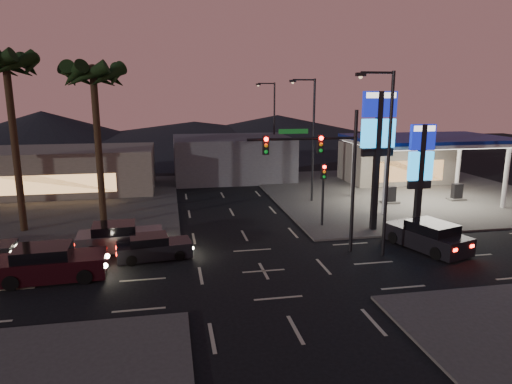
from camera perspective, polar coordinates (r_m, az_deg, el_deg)
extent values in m
plane|color=black|center=(23.58, 0.96, -9.85)|extent=(140.00, 140.00, 0.00)
cube|color=#47443F|center=(43.53, 17.52, 0.00)|extent=(24.00, 24.00, 0.12)
cube|color=#47443F|center=(40.10, -27.21, -1.82)|extent=(24.00, 24.00, 0.12)
cylinder|color=silver|center=(34.69, 15.90, 1.19)|extent=(0.36, 0.36, 5.00)
cylinder|color=silver|center=(40.16, 28.78, 1.60)|extent=(0.36, 0.36, 5.00)
cylinder|color=silver|center=(40.05, 12.09, 2.83)|extent=(0.36, 0.36, 5.00)
cylinder|color=silver|center=(44.88, 23.97, 3.03)|extent=(0.36, 0.36, 5.00)
cube|color=silver|center=(39.34, 20.74, 6.11)|extent=(12.00, 8.00, 0.50)
cube|color=white|center=(39.37, 20.71, 5.68)|extent=(11.60, 7.60, 0.06)
cube|color=navy|center=(39.33, 20.76, 6.33)|extent=(12.20, 8.20, 0.25)
cube|color=black|center=(38.54, 16.44, -0.35)|extent=(0.80, 0.50, 1.40)
cube|color=black|center=(41.61, 23.82, 0.01)|extent=(0.80, 0.50, 1.40)
cube|color=#726B5B|center=(48.47, 16.98, 3.57)|extent=(10.00, 6.00, 4.00)
cube|color=black|center=(30.17, 14.82, 3.51)|extent=(0.35, 0.35, 9.00)
cube|color=#0C168D|center=(29.86, 15.22, 10.54)|extent=(2.20, 0.30, 1.60)
cube|color=white|center=(29.86, 15.28, 11.60)|extent=(1.98, 0.32, 0.35)
cube|color=#1892E7|center=(29.96, 15.02, 7.10)|extent=(2.20, 0.30, 1.80)
cube|color=black|center=(30.08, 14.90, 4.83)|extent=(2.09, 0.28, 0.50)
cube|color=black|center=(30.64, 19.75, 1.43)|extent=(0.35, 0.35, 7.00)
cube|color=#0C168D|center=(30.28, 20.12, 6.45)|extent=(1.60, 0.30, 1.60)
cube|color=white|center=(30.24, 20.20, 7.48)|extent=(1.44, 0.32, 0.35)
cube|color=#1892E7|center=(30.49, 19.87, 3.09)|extent=(1.60, 0.30, 1.80)
cube|color=black|center=(30.69, 19.71, 0.88)|extent=(1.52, 0.28, 0.50)
cylinder|color=black|center=(25.89, 12.08, 1.13)|extent=(0.20, 0.20, 8.00)
cylinder|color=black|center=(24.52, 5.82, 6.64)|extent=(6.00, 0.14, 0.14)
cube|color=#0C3F14|center=(24.35, 4.70, 7.56)|extent=(1.60, 0.05, 0.25)
cube|color=black|center=(24.86, 8.03, 5.96)|extent=(0.32, 0.25, 1.00)
sphere|color=#FF0C07|center=(24.68, 8.16, 6.68)|extent=(0.22, 0.22, 0.22)
sphere|color=orange|center=(24.71, 8.14, 5.92)|extent=(0.20, 0.20, 0.20)
sphere|color=#0CB226|center=(24.75, 8.11, 5.16)|extent=(0.20, 0.20, 0.20)
cube|color=black|center=(24.06, 1.21, 5.87)|extent=(0.32, 0.25, 1.00)
sphere|color=#FF0C07|center=(23.88, 1.29, 6.62)|extent=(0.22, 0.22, 0.22)
sphere|color=orange|center=(23.91, 1.28, 5.83)|extent=(0.20, 0.20, 0.20)
sphere|color=#0CB226|center=(23.95, 1.28, 5.05)|extent=(0.20, 0.20, 0.20)
cylinder|color=black|center=(30.87, 8.34, -0.75)|extent=(0.16, 0.16, 4.00)
cube|color=black|center=(30.51, 8.45, 2.55)|extent=(0.32, 0.25, 1.00)
sphere|color=#FF0C07|center=(30.32, 8.56, 3.12)|extent=(0.22, 0.22, 0.22)
sphere|color=orange|center=(30.38, 8.54, 2.50)|extent=(0.20, 0.20, 0.20)
sphere|color=#0CB226|center=(30.43, 8.52, 1.89)|extent=(0.20, 0.20, 0.20)
cylinder|color=black|center=(25.46, 16.16, 3.02)|extent=(0.18, 0.18, 10.00)
cylinder|color=black|center=(24.78, 14.94, 14.23)|extent=(1.80, 0.12, 0.12)
cube|color=black|center=(24.41, 12.96, 14.13)|extent=(0.50, 0.25, 0.18)
sphere|color=#FFCC8C|center=(24.40, 12.95, 13.85)|extent=(0.20, 0.20, 0.20)
cylinder|color=black|center=(37.40, 7.17, 6.22)|extent=(0.18, 0.18, 10.00)
cylinder|color=black|center=(36.95, 6.01, 13.78)|extent=(1.80, 0.12, 0.12)
cube|color=black|center=(36.70, 4.62, 13.66)|extent=(0.50, 0.25, 0.18)
sphere|color=#FFCC8C|center=(36.70, 4.61, 13.48)|extent=(0.20, 0.20, 0.20)
cylinder|color=black|center=(50.85, 2.29, 7.88)|extent=(0.18, 0.18, 10.00)
cylinder|color=black|center=(50.52, 1.32, 13.42)|extent=(1.80, 0.12, 0.12)
cube|color=black|center=(50.34, 0.29, 13.31)|extent=(0.50, 0.25, 0.18)
sphere|color=#FFCC8C|center=(50.33, 0.29, 13.17)|extent=(0.20, 0.20, 0.20)
cylinder|color=black|center=(31.44, -19.06, 4.69)|extent=(0.44, 0.44, 10.20)
sphere|color=black|center=(31.24, -19.73, 13.99)|extent=(0.90, 0.90, 0.90)
cone|color=black|center=(31.07, -17.25, 13.62)|extent=(0.90, 2.74, 1.91)
cone|color=black|center=(32.03, -17.77, 13.53)|extent=(2.57, 2.57, 1.91)
cone|color=black|center=(32.52, -19.34, 13.40)|extent=(2.74, 0.90, 1.91)
cone|color=black|center=(32.28, -21.10, 13.28)|extent=(2.57, 2.57, 1.91)
cone|color=black|center=(31.45, -22.09, 13.26)|extent=(0.90, 2.74, 1.91)
cone|color=black|center=(30.47, -21.70, 13.35)|extent=(2.57, 2.57, 1.91)
cone|color=black|center=(29.95, -20.06, 13.50)|extent=(2.74, 0.90, 1.91)
cone|color=black|center=(30.20, -18.18, 13.61)|extent=(2.57, 2.57, 1.91)
cylinder|color=black|center=(32.51, -27.87, 4.70)|extent=(0.44, 0.44, 10.80)
sphere|color=black|center=(32.38, -28.85, 14.20)|extent=(0.90, 0.90, 0.90)
cone|color=black|center=(32.00, -26.52, 13.92)|extent=(0.90, 2.74, 1.91)
cone|color=black|center=(32.99, -26.74, 13.82)|extent=(2.57, 2.57, 1.91)
cone|color=black|center=(33.60, -28.11, 13.63)|extent=(2.74, 0.90, 1.91)
cone|color=black|center=(31.22, -27.66, 13.89)|extent=(2.57, 2.57, 1.91)
cube|color=#726B5B|center=(44.95, -22.92, 2.49)|extent=(16.00, 8.00, 4.00)
cube|color=#4C4C51|center=(48.29, -3.00, 4.29)|extent=(12.00, 9.00, 4.40)
cone|color=black|center=(84.14, -25.10, 7.11)|extent=(40.00, 40.00, 6.00)
cone|color=black|center=(83.93, 2.67, 7.89)|extent=(50.00, 50.00, 5.00)
cone|color=black|center=(81.80, -7.70, 7.33)|extent=(60.00, 60.00, 4.00)
cube|color=black|center=(25.75, -12.58, -7.04)|extent=(4.12, 2.11, 0.81)
cube|color=black|center=(25.56, -13.24, -5.94)|extent=(2.14, 1.75, 0.58)
cylinder|color=black|center=(26.66, -10.00, -6.73)|extent=(0.60, 0.28, 0.58)
cylinder|color=black|center=(25.23, -9.52, -7.82)|extent=(0.60, 0.28, 0.58)
cylinder|color=black|center=(26.48, -15.44, -7.12)|extent=(0.60, 0.28, 0.58)
cylinder|color=black|center=(25.04, -15.29, -8.25)|extent=(0.60, 0.28, 0.58)
sphere|color=#FFF2BF|center=(26.45, -8.40, -6.21)|extent=(0.20, 0.20, 0.20)
sphere|color=#FFF2BF|center=(25.44, -8.00, -6.95)|extent=(0.20, 0.20, 0.20)
cube|color=#FF140A|center=(26.16, -17.04, -6.68)|extent=(0.10, 0.23, 0.13)
cube|color=#FF140A|center=(25.14, -17.01, -7.45)|extent=(0.10, 0.23, 0.13)
cube|color=black|center=(24.52, -24.14, -8.52)|extent=(5.12, 2.34, 1.03)
cube|color=black|center=(24.37, -25.08, -7.02)|extent=(2.60, 2.06, 0.74)
cylinder|color=black|center=(25.25, -20.09, -8.22)|extent=(0.74, 0.31, 0.73)
cylinder|color=black|center=(23.45, -20.62, -9.85)|extent=(0.74, 0.31, 0.73)
cylinder|color=black|center=(25.85, -27.22, -8.38)|extent=(0.74, 0.31, 0.73)
cylinder|color=black|center=(24.10, -28.30, -9.96)|extent=(0.74, 0.31, 0.73)
sphere|color=#FFF2BF|center=(24.77, -18.11, -7.63)|extent=(0.25, 0.25, 0.25)
sphere|color=#FFF2BF|center=(23.48, -18.36, -8.74)|extent=(0.25, 0.25, 0.25)
cube|color=#5A5A5C|center=(27.56, -16.55, -5.76)|extent=(4.84, 2.28, 0.97)
cube|color=black|center=(27.39, -17.31, -4.51)|extent=(2.47, 1.97, 0.70)
cylinder|color=black|center=(28.48, -13.43, -5.52)|extent=(0.70, 0.30, 0.69)
cylinder|color=black|center=(26.74, -13.34, -6.69)|extent=(0.70, 0.30, 0.69)
cylinder|color=black|center=(28.62, -19.48, -5.82)|extent=(0.70, 0.30, 0.69)
cylinder|color=black|center=(26.89, -19.80, -7.00)|extent=(0.70, 0.30, 0.69)
sphere|color=#FFF2BF|center=(28.14, -11.70, -4.97)|extent=(0.24, 0.24, 0.24)
sphere|color=#FFF2BF|center=(26.91, -11.55, -5.76)|extent=(0.24, 0.24, 0.24)
cube|color=#FF140A|center=(28.34, -21.32, -5.27)|extent=(0.10, 0.27, 0.15)
cube|color=#FF140A|center=(27.12, -21.63, -6.07)|extent=(0.10, 0.27, 0.15)
cylinder|color=black|center=(29.19, -28.92, -6.40)|extent=(0.61, 0.24, 0.61)
sphere|color=#FFF2BF|center=(28.67, -27.65, -5.99)|extent=(0.21, 0.21, 0.21)
sphere|color=#FFF2BF|center=(27.63, -28.25, -6.71)|extent=(0.21, 0.21, 0.21)
cube|color=black|center=(28.40, 20.51, -5.45)|extent=(3.50, 5.35, 1.01)
cube|color=black|center=(28.01, 21.14, -4.30)|extent=(2.58, 2.94, 0.73)
cylinder|color=black|center=(28.80, 16.86, -5.48)|extent=(0.48, 0.77, 0.72)
cylinder|color=black|center=(30.16, 19.43, -4.87)|extent=(0.48, 0.77, 0.72)
cylinder|color=black|center=(26.83, 21.66, -7.15)|extent=(0.48, 0.77, 0.72)
cylinder|color=black|center=(28.27, 24.17, -6.39)|extent=(0.48, 0.77, 0.72)
cube|color=#FF140A|center=(26.38, 23.63, -6.66)|extent=(0.30, 0.17, 0.16)
cube|color=#FF140A|center=(27.43, 25.38, -6.12)|extent=(0.30, 0.17, 0.16)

